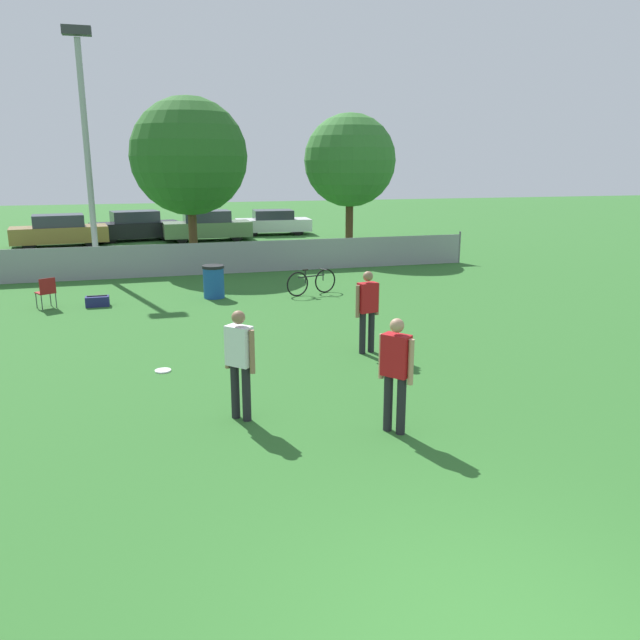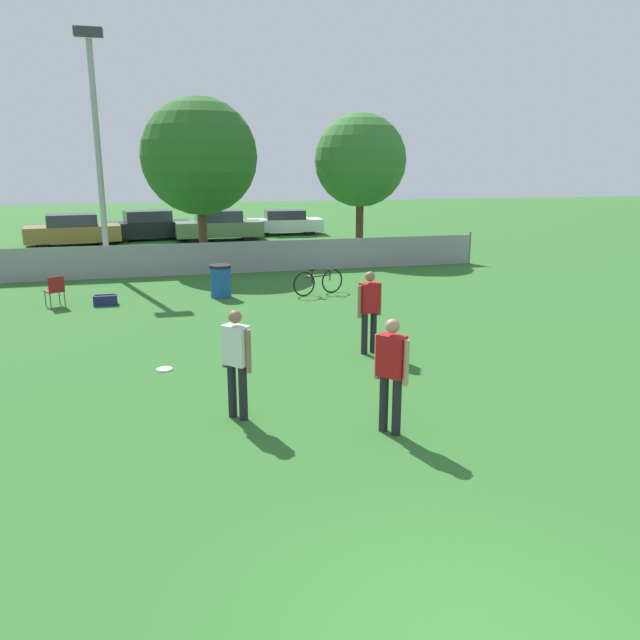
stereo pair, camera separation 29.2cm
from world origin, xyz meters
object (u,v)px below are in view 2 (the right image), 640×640
(frisbee_disc, at_px, (164,369))
(player_defender_red, at_px, (369,307))
(trash_bin, at_px, (221,281))
(gear_bag_sideline, at_px, (105,300))
(tree_far_right, at_px, (360,161))
(light_pole, at_px, (97,132))
(player_thrower_red, at_px, (391,369))
(parked_car_dark, at_px, (148,226))
(player_receiver_white, at_px, (236,357))
(parked_car_tan, at_px, (73,230))
(tree_near_pole, at_px, (199,157))
(parked_car_olive, at_px, (219,226))
(parked_car_white, at_px, (285,222))
(folding_chair_sideline, at_px, (55,289))
(bicycle_sideline, at_px, (318,282))

(frisbee_disc, bearing_deg, player_defender_red, 0.94)
(trash_bin, distance_m, gear_bag_sideline, 3.18)
(frisbee_disc, bearing_deg, tree_far_right, 59.05)
(light_pole, height_order, player_thrower_red, light_pole)
(parked_car_dark, bearing_deg, player_receiver_white, -97.04)
(gear_bag_sideline, xyz_separation_m, parked_car_tan, (-2.40, 13.79, 0.57))
(light_pole, bearing_deg, gear_bag_sideline, -86.81)
(tree_near_pole, relative_size, parked_car_olive, 1.42)
(parked_car_tan, bearing_deg, parked_car_white, 4.35)
(tree_near_pole, height_order, folding_chair_sideline, tree_near_pole)
(tree_near_pole, distance_m, parked_car_white, 11.05)
(light_pole, relative_size, tree_near_pole, 1.30)
(folding_chair_sideline, bearing_deg, trash_bin, 153.41)
(trash_bin, relative_size, gear_bag_sideline, 1.55)
(tree_near_pole, distance_m, frisbee_disc, 13.45)
(player_receiver_white, xyz_separation_m, parked_car_dark, (-1.53, 23.85, -0.27))
(tree_far_right, relative_size, bicycle_sideline, 3.56)
(tree_far_right, bearing_deg, player_thrower_red, -106.50)
(trash_bin, bearing_deg, frisbee_disc, -104.87)
(player_defender_red, height_order, parked_car_dark, player_defender_red)
(bicycle_sideline, distance_m, parked_car_dark, 16.05)
(parked_car_olive, bearing_deg, tree_near_pole, -101.62)
(light_pole, distance_m, tree_far_right, 10.31)
(bicycle_sideline, xyz_separation_m, parked_car_white, (2.20, 16.03, 0.27))
(frisbee_disc, relative_size, parked_car_dark, 0.07)
(player_receiver_white, relative_size, parked_car_dark, 0.37)
(parked_car_tan, xyz_separation_m, parked_car_dark, (3.40, 1.38, -0.01))
(player_thrower_red, xyz_separation_m, parked_car_dark, (-3.56, 24.91, -0.27))
(bicycle_sideline, distance_m, gear_bag_sideline, 5.96)
(player_defender_red, distance_m, parked_car_tan, 21.31)
(player_thrower_red, height_order, parked_car_tan, player_thrower_red)
(gear_bag_sideline, xyz_separation_m, parked_car_dark, (1.00, 15.17, 0.55))
(player_receiver_white, bearing_deg, frisbee_disc, 159.24)
(trash_bin, bearing_deg, folding_chair_sideline, -178.08)
(tree_near_pole, xyz_separation_m, parked_car_olive, (1.30, 7.48, -3.28))
(light_pole, bearing_deg, player_defender_red, -63.01)
(player_thrower_red, relative_size, frisbee_disc, 5.61)
(tree_far_right, relative_size, parked_car_dark, 1.29)
(parked_car_white, bearing_deg, tree_far_right, -76.10)
(gear_bag_sideline, xyz_separation_m, parked_car_olive, (4.44, 14.16, 0.57))
(gear_bag_sideline, bearing_deg, light_pole, 93.19)
(bicycle_sideline, xyz_separation_m, parked_car_tan, (-8.36, 13.88, 0.33))
(tree_far_right, xyz_separation_m, folding_chair_sideline, (-10.97, -7.57, -3.38))
(player_thrower_red, distance_m, parked_car_tan, 24.54)
(parked_car_tan, bearing_deg, player_thrower_red, -80.68)
(tree_near_pole, distance_m, folding_chair_sideline, 8.66)
(folding_chair_sideline, height_order, bicycle_sideline, folding_chair_sideline)
(light_pole, bearing_deg, player_receiver_white, -78.64)
(tree_far_right, distance_m, frisbee_disc, 16.47)
(folding_chair_sideline, height_order, parked_car_olive, parked_car_olive)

